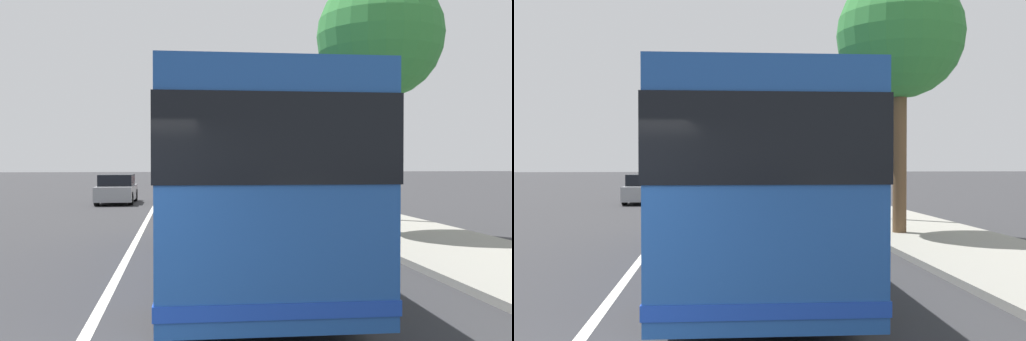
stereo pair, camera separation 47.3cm
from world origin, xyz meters
The scene contains 8 objects.
sidewalk_curb centered at (10.00, -7.36, 0.07)m, with size 110.00×3.60×0.14m, color gray.
lane_divider_line centered at (10.00, 0.00, 0.00)m, with size 110.00×0.16×0.01m, color silver.
coach_bus centered at (7.18, -2.22, 1.81)m, with size 11.17×2.78×3.12m.
car_oncoming centered at (42.21, -2.88, 0.67)m, with size 4.00×2.01×1.41m.
car_side_street centered at (24.91, 1.91, 0.69)m, with size 4.39×1.80×1.43m.
car_far_distant centered at (49.63, -2.51, 0.67)m, with size 4.12×2.02×1.42m.
roadside_tree_mid_block centered at (11.17, -6.57, 5.46)m, with size 3.45×3.45×7.24m.
utility_pole centered at (15.20, -6.76, 3.44)m, with size 0.26×0.26×6.87m, color slate.
Camera 1 is at (-3.79, -1.09, 2.07)m, focal length 39.84 mm.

